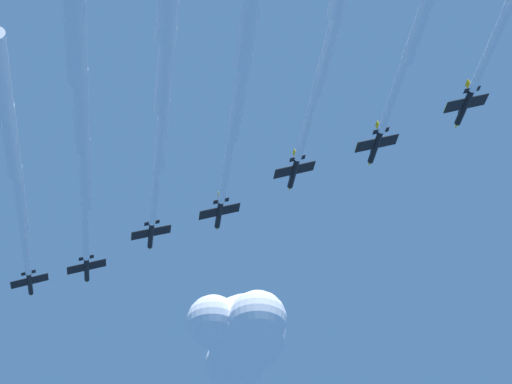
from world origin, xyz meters
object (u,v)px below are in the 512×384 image
object	(u,v)px
jet_port_inner	(80,107)
jet_starboard_inner	(165,67)
jet_port_mid	(249,12)
jet_lead	(10,139)

from	to	relation	value
jet_port_inner	jet_starboard_inner	size ratio (longest dim) A/B	1.03
jet_port_mid	jet_port_inner	bearing A→B (deg)	-148.40
jet_port_inner	jet_starboard_inner	distance (m)	16.90
jet_lead	jet_starboard_inner	xyz separation A→B (m)	(28.73, 20.08, -0.74)
jet_port_mid	jet_lead	bearing A→B (deg)	-148.78
jet_starboard_inner	jet_port_inner	bearing A→B (deg)	-140.13
jet_port_inner	jet_starboard_inner	world-z (taller)	jet_starboard_inner
jet_starboard_inner	jet_lead	bearing A→B (deg)	-145.05
jet_port_mid	jet_starboard_inner	bearing A→B (deg)	-155.60
jet_lead	jet_port_inner	world-z (taller)	jet_lead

